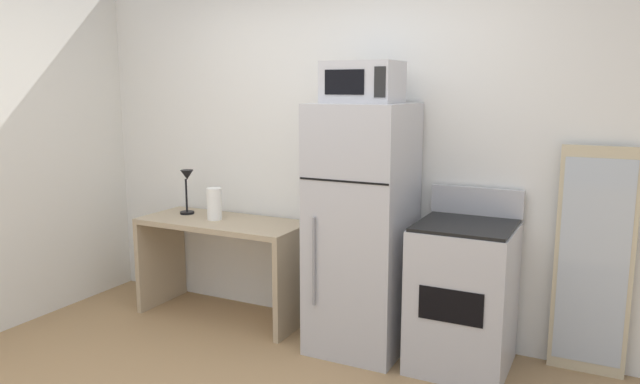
% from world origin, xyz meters
% --- Properties ---
extents(wall_back_white, '(5.00, 0.10, 2.60)m').
position_xyz_m(wall_back_white, '(0.00, 1.70, 1.30)').
color(wall_back_white, white).
rests_on(wall_back_white, ground).
extents(desk, '(1.27, 0.55, 0.75)m').
position_xyz_m(desk, '(-0.90, 1.36, 0.53)').
color(desk, tan).
rests_on(desk, ground).
extents(desk_lamp, '(0.14, 0.12, 0.35)m').
position_xyz_m(desk_lamp, '(-1.27, 1.41, 0.99)').
color(desk_lamp, black).
rests_on(desk_lamp, desk).
extents(paper_towel_roll, '(0.11, 0.11, 0.24)m').
position_xyz_m(paper_towel_roll, '(-0.97, 1.35, 0.87)').
color(paper_towel_roll, white).
rests_on(paper_towel_roll, desk).
extents(refrigerator, '(0.60, 0.65, 1.64)m').
position_xyz_m(refrigerator, '(0.25, 1.32, 0.82)').
color(refrigerator, '#B7B7BC').
rests_on(refrigerator, ground).
extents(microwave, '(0.46, 0.35, 0.26)m').
position_xyz_m(microwave, '(0.25, 1.30, 1.77)').
color(microwave, '#B7B7BC').
rests_on(microwave, refrigerator).
extents(oven_range, '(0.59, 0.61, 1.10)m').
position_xyz_m(oven_range, '(0.92, 1.33, 0.47)').
color(oven_range, '#B7B7BC').
rests_on(oven_range, ground).
extents(leaning_mirror, '(0.44, 0.03, 1.40)m').
position_xyz_m(leaning_mirror, '(1.63, 1.59, 0.70)').
color(leaning_mirror, '#C6B793').
rests_on(leaning_mirror, ground).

